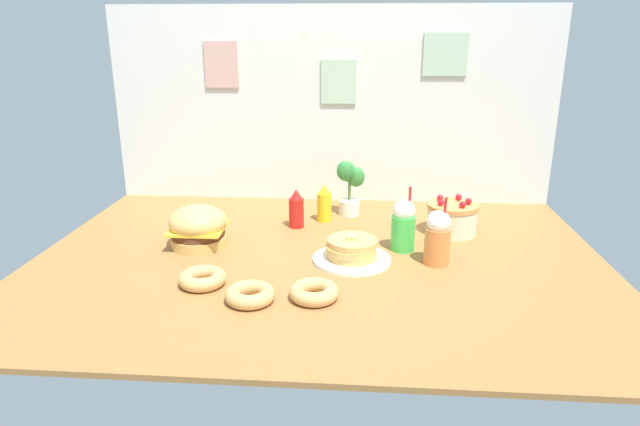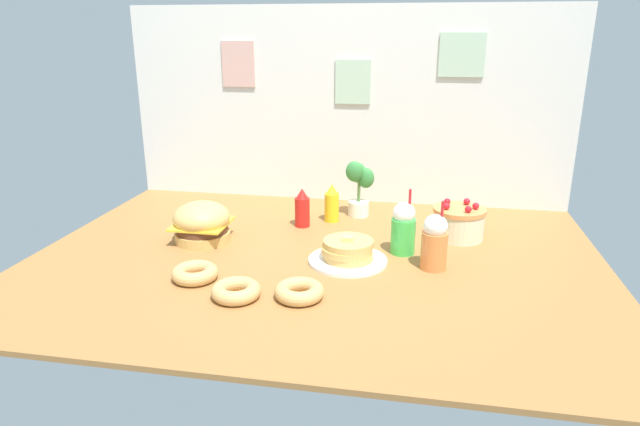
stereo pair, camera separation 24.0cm
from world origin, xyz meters
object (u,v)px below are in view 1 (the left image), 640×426
cream_soda_cup (403,225)px  donut_pink_glaze (202,278)px  mustard_bottle (324,204)px  potted_plant (350,185)px  donut_chocolate (250,294)px  donut_vanilla (314,292)px  orange_float_cup (438,238)px  pancake_stack (352,252)px  ketchup_bottle (296,209)px  burger (198,227)px  layer_cake (452,218)px

cream_soda_cup → donut_pink_glaze: size_ratio=1.61×
mustard_bottle → potted_plant: bearing=42.7°
donut_chocolate → mustard_bottle: bearing=77.6°
donut_vanilla → donut_chocolate: bearing=-170.6°
donut_pink_glaze → donut_vanilla: bearing=-10.8°
mustard_bottle → donut_chocolate: mustard_bottle is taller
orange_float_cup → pancake_stack: bearing=179.8°
ketchup_bottle → pancake_stack: bearing=-55.3°
ketchup_bottle → donut_pink_glaze: 0.73m
pancake_stack → donut_chocolate: 0.53m
donut_vanilla → orange_float_cup: bearing=37.2°
mustard_bottle → donut_pink_glaze: size_ratio=1.08×
ketchup_bottle → cream_soda_cup: 0.56m
donut_pink_glaze → donut_vanilla: size_ratio=1.00×
cream_soda_cup → donut_pink_glaze: (-0.77, -0.42, -0.08)m
orange_float_cup → burger: bearing=173.0°
cream_soda_cup → orange_float_cup: (0.13, -0.14, 0.00)m
orange_float_cup → donut_vanilla: orange_float_cup is taller
pancake_stack → donut_vanilla: (-0.12, -0.36, -0.01)m
orange_float_cup → ketchup_bottle: bearing=147.2°
pancake_stack → orange_float_cup: size_ratio=1.13×
layer_cake → donut_pink_glaze: 1.20m
mustard_bottle → orange_float_cup: orange_float_cup is taller
burger → layer_cake: (1.14, 0.25, -0.01)m
ketchup_bottle → potted_plant: size_ratio=0.66×
donut_vanilla → potted_plant: (0.10, 0.97, 0.13)m
potted_plant → mustard_bottle: bearing=-137.3°
cream_soda_cup → donut_chocolate: size_ratio=1.61×
burger → donut_vanilla: size_ratio=1.43×
donut_pink_glaze → burger: bearing=107.8°
ketchup_bottle → potted_plant: potted_plant is taller
donut_chocolate → donut_vanilla: size_ratio=1.00×
orange_float_cup → donut_pink_glaze: (-0.90, -0.28, -0.08)m
ketchup_bottle → donut_vanilla: (0.15, -0.76, -0.06)m
mustard_bottle → cream_soda_cup: 0.51m
pancake_stack → donut_pink_glaze: size_ratio=1.83×
donut_chocolate → donut_vanilla: (0.22, 0.04, 0.00)m
layer_cake → orange_float_cup: size_ratio=0.83×
burger → cream_soda_cup: 0.90m
ketchup_bottle → mustard_bottle: same height
mustard_bottle → donut_chocolate: 0.92m
mustard_bottle → cream_soda_cup: size_ratio=0.67×
cream_soda_cup → orange_float_cup: size_ratio=1.00×
pancake_stack → potted_plant: bearing=92.6°
ketchup_bottle → orange_float_cup: bearing=-32.8°
layer_cake → donut_vanilla: (-0.58, -0.73, -0.05)m
orange_float_cup → potted_plant: (-0.37, 0.62, 0.04)m
layer_cake → ketchup_bottle: (-0.74, 0.03, 0.01)m
ketchup_bottle → potted_plant: 0.34m
layer_cake → donut_pink_glaze: size_ratio=1.34×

